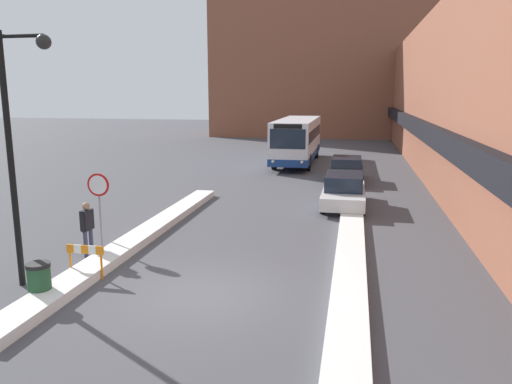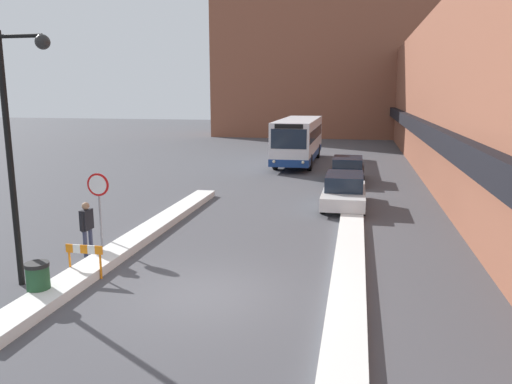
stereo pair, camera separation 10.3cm
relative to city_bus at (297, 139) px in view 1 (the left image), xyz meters
The scene contains 13 objects.
ground_plane 24.55m from the city_bus, 88.90° to the right, with size 160.00×160.00×0.00m, color #47474C.
building_row_right 10.88m from the city_bus, ahead, with size 5.50×60.00×9.55m.
building_backdrop_far 25.01m from the city_bus, 88.87° to the left, with size 26.00×8.00×18.27m.
snow_bank_left 20.59m from the city_bus, 98.76° to the right, with size 0.90×15.56×0.28m.
snow_bank_right 21.93m from the city_bus, 79.27° to the right, with size 0.90×14.65×0.25m.
city_bus is the anchor object (origin of this frame).
parked_car_front 14.09m from the city_bus, 74.85° to the right, with size 1.89×4.77×1.48m.
parked_car_middle 7.96m from the city_bus, 62.27° to the right, with size 1.91×4.55×1.40m.
stop_sign 21.62m from the city_bus, 100.95° to the right, with size 0.76×0.08×2.48m.
street_lamp 25.23m from the city_bus, 99.74° to the right, with size 1.46×0.36×6.55m.
pedestrian 22.57m from the city_bus, 100.27° to the right, with size 0.24×0.56×1.72m.
trash_bin 25.81m from the city_bus, 97.71° to the right, with size 0.59×0.59×0.95m.
construction_barricade 24.18m from the city_bus, 97.40° to the right, with size 1.10×0.06×0.94m.
Camera 1 is at (3.59, -11.45, 5.06)m, focal length 35.00 mm.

